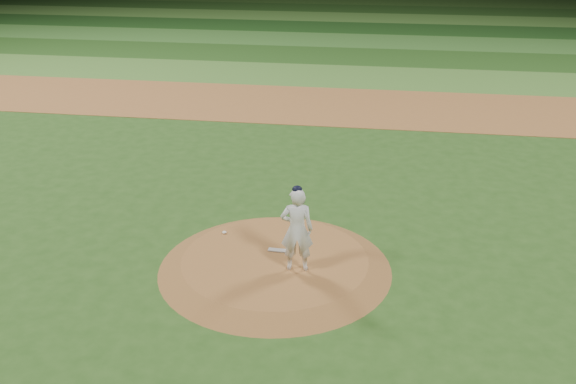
{
  "coord_description": "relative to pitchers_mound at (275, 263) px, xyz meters",
  "views": [
    {
      "loc": [
        2.33,
        -12.99,
        7.76
      ],
      "look_at": [
        0.0,
        2.0,
        1.1
      ],
      "focal_mm": 40.0,
      "sensor_mm": 36.0,
      "label": 1
    }
  ],
  "objects": [
    {
      "name": "outfield_stripe_5",
      "position": [
        0.0,
        44.5,
        -0.12
      ],
      "size": [
        70.0,
        5.0,
        0.02
      ],
      "primitive_type": "cube",
      "color": "#1D4115",
      "rests_on": "ground"
    },
    {
      "name": "outfield_stripe_3",
      "position": [
        0.0,
        34.5,
        -0.12
      ],
      "size": [
        70.0,
        5.0,
        0.02
      ],
      "primitive_type": "cube",
      "color": "#183F14",
      "rests_on": "ground"
    },
    {
      "name": "outfield_stripe_4",
      "position": [
        0.0,
        39.5,
        -0.12
      ],
      "size": [
        70.0,
        5.0,
        0.02
      ],
      "primitive_type": "cube",
      "color": "#3D6F28",
      "rests_on": "ground"
    },
    {
      "name": "infield_dirt_band",
      "position": [
        0.0,
        14.0,
        -0.12
      ],
      "size": [
        70.0,
        6.0,
        0.02
      ],
      "primitive_type": "cube",
      "color": "#965D2E",
      "rests_on": "ground"
    },
    {
      "name": "pitcher_on_mound",
      "position": [
        0.57,
        -0.38,
        1.14
      ],
      "size": [
        0.78,
        0.56,
        2.06
      ],
      "color": "silver",
      "rests_on": "pitchers_mound"
    },
    {
      "name": "outfield_stripe_0",
      "position": [
        0.0,
        19.5,
        -0.12
      ],
      "size": [
        70.0,
        5.0,
        0.02
      ],
      "primitive_type": "cube",
      "color": "#44792C",
      "rests_on": "ground"
    },
    {
      "name": "pitching_rubber",
      "position": [
        0.07,
        0.38,
        0.14
      ],
      "size": [
        0.61,
        0.18,
        0.03
      ],
      "primitive_type": "cube",
      "rotation": [
        0.0,
        0.0,
        -0.04
      ],
      "color": "silver",
      "rests_on": "pitchers_mound"
    },
    {
      "name": "outfield_stripe_1",
      "position": [
        0.0,
        24.5,
        -0.12
      ],
      "size": [
        70.0,
        5.0,
        0.02
      ],
      "primitive_type": "cube",
      "color": "#224B18",
      "rests_on": "ground"
    },
    {
      "name": "ground",
      "position": [
        0.0,
        0.0,
        -0.12
      ],
      "size": [
        120.0,
        120.0,
        0.0
      ],
      "primitive_type": "plane",
      "color": "#284E19",
      "rests_on": "ground"
    },
    {
      "name": "pitchers_mound",
      "position": [
        0.0,
        0.0,
        0.0
      ],
      "size": [
        5.5,
        5.5,
        0.25
      ],
      "primitive_type": "cone",
      "color": "#915C2D",
      "rests_on": "ground"
    },
    {
      "name": "outfield_stripe_2",
      "position": [
        0.0,
        29.5,
        -0.12
      ],
      "size": [
        70.0,
        5.0,
        0.02
      ],
      "primitive_type": "cube",
      "color": "#366E28",
      "rests_on": "ground"
    },
    {
      "name": "rosin_bag",
      "position": [
        -1.49,
        1.08,
        0.16
      ],
      "size": [
        0.11,
        0.11,
        0.06
      ],
      "primitive_type": "ellipsoid",
      "color": "white",
      "rests_on": "pitchers_mound"
    }
  ]
}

